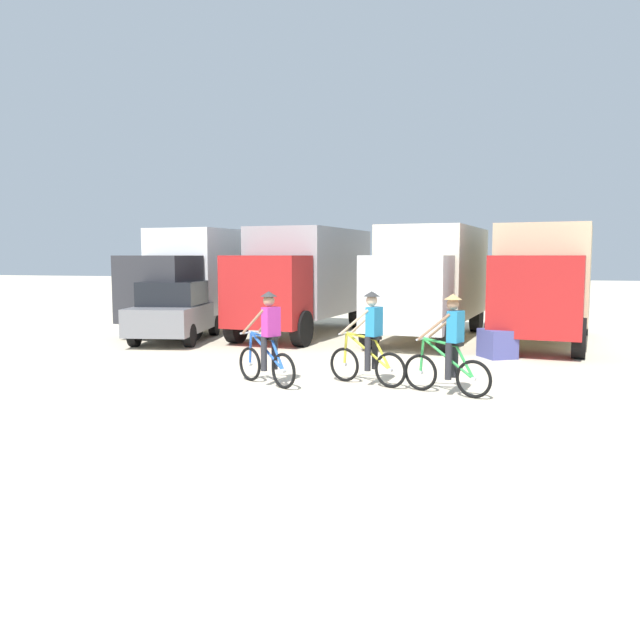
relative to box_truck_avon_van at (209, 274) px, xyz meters
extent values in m
plane|color=beige|center=(5.03, -10.30, -1.87)|extent=(120.00, 120.00, 0.00)
cube|color=white|center=(0.07, 0.57, 0.13)|extent=(3.05, 5.47, 2.70)
cube|color=#2D2D33|center=(-0.36, -2.80, -0.37)|extent=(2.37, 1.77, 2.00)
cube|color=black|center=(-0.45, -3.50, -0.02)|extent=(2.02, 0.34, 0.80)
cylinder|color=black|center=(0.66, -2.83, -1.37)|extent=(0.45, 1.03, 1.00)
cylinder|color=black|center=(-1.36, -2.57, -1.37)|extent=(0.45, 1.03, 1.00)
cylinder|color=black|center=(1.30, 2.12, -1.37)|extent=(0.45, 1.03, 1.00)
cylinder|color=black|center=(-0.72, 2.38, -1.37)|extent=(0.45, 1.03, 1.00)
cube|color=#9E9EA3|center=(3.52, 0.22, 0.13)|extent=(2.97, 5.44, 2.70)
cube|color=#B21E1E|center=(3.14, -3.16, -0.37)|extent=(2.36, 1.74, 2.00)
cube|color=black|center=(3.06, -3.86, -0.02)|extent=(2.02, 0.31, 0.80)
cylinder|color=black|center=(4.16, -3.18, -1.37)|extent=(0.43, 1.03, 1.00)
cylinder|color=black|center=(2.14, -2.95, -1.37)|extent=(0.43, 1.03, 1.00)
cylinder|color=black|center=(4.73, 1.78, -1.37)|extent=(0.43, 1.03, 1.00)
cylinder|color=black|center=(2.70, 2.01, -1.37)|extent=(0.43, 1.03, 1.00)
cube|color=beige|center=(7.51, 0.06, 0.13)|extent=(3.10, 5.48, 2.70)
cube|color=silver|center=(7.03, -3.30, -0.37)|extent=(2.39, 1.79, 2.00)
cube|color=black|center=(6.94, -4.00, -0.02)|extent=(2.02, 0.36, 0.80)
cylinder|color=black|center=(8.06, -3.35, -1.37)|extent=(0.46, 1.03, 1.00)
cylinder|color=black|center=(6.04, -3.06, -1.37)|extent=(0.46, 1.03, 1.00)
cylinder|color=black|center=(8.76, 1.59, -1.37)|extent=(0.46, 1.03, 1.00)
cylinder|color=black|center=(6.74, 1.88, -1.37)|extent=(0.46, 1.03, 1.00)
cube|color=#CCB78E|center=(10.74, -0.01, 0.13)|extent=(3.16, 5.50, 2.70)
cube|color=#B21E1E|center=(10.23, -3.37, -0.37)|extent=(2.40, 1.81, 2.00)
cube|color=black|center=(10.12, -4.06, -0.02)|extent=(2.01, 0.38, 0.80)
cylinder|color=black|center=(11.25, -3.42, -1.37)|extent=(0.47, 1.04, 1.00)
cylinder|color=black|center=(9.24, -3.11, -1.37)|extent=(0.47, 1.04, 1.00)
cylinder|color=black|center=(12.01, 1.51, -1.37)|extent=(0.47, 1.04, 1.00)
cylinder|color=black|center=(9.99, 1.82, -1.37)|extent=(0.47, 1.04, 1.00)
cube|color=slate|center=(0.24, -2.88, -1.17)|extent=(2.41, 4.43, 0.76)
cube|color=black|center=(0.27, -3.03, -0.45)|extent=(1.92, 2.33, 0.68)
cylinder|color=black|center=(-0.74, -1.72, -1.55)|extent=(0.32, 0.67, 0.64)
cylinder|color=black|center=(0.80, -1.47, -1.55)|extent=(0.32, 0.67, 0.64)
cylinder|color=black|center=(-0.32, -4.29, -1.55)|extent=(0.32, 0.67, 0.64)
cylinder|color=black|center=(1.22, -4.04, -1.55)|extent=(0.32, 0.67, 0.64)
torus|color=black|center=(4.51, -8.06, -1.53)|extent=(0.61, 0.42, 0.68)
cylinder|color=silver|center=(4.51, -8.06, -1.53)|extent=(0.11, 0.11, 0.08)
torus|color=black|center=(5.39, -8.62, -1.53)|extent=(0.61, 0.42, 0.68)
cylinder|color=silver|center=(5.39, -8.62, -1.53)|extent=(0.11, 0.11, 0.08)
cylinder|color=blue|center=(4.97, -8.36, -1.21)|extent=(0.89, 0.59, 0.68)
cylinder|color=blue|center=(4.82, -8.26, -0.93)|extent=(0.58, 0.40, 0.13)
cylinder|color=blue|center=(5.25, -8.53, -1.25)|extent=(0.35, 0.25, 0.59)
cylinder|color=blue|center=(4.53, -8.07, -1.21)|extent=(0.11, 0.10, 0.64)
cylinder|color=silver|center=(4.55, -8.09, -0.89)|extent=(0.31, 0.46, 0.04)
cube|color=black|center=(5.10, -8.44, -0.94)|extent=(0.27, 0.23, 0.06)
cube|color=#AD2D8C|center=(5.08, -8.43, -0.63)|extent=(0.34, 0.38, 0.56)
sphere|color=#A87A5B|center=(5.03, -8.40, -0.23)|extent=(0.22, 0.22, 0.22)
cone|color=#333333|center=(5.03, -8.40, -0.10)|extent=(0.32, 0.32, 0.10)
cylinder|color=#26262B|center=(4.96, -8.51, -1.24)|extent=(0.12, 0.12, 0.66)
cylinder|color=#26262B|center=(5.10, -8.29, -1.24)|extent=(0.12, 0.12, 0.66)
cylinder|color=#A87A5B|center=(4.70, -8.40, -0.65)|extent=(0.57, 0.35, 0.53)
cylinder|color=#A87A5B|center=(4.90, -8.09, -0.65)|extent=(0.54, 0.41, 0.53)
torus|color=black|center=(6.35, -7.65, -1.53)|extent=(0.65, 0.31, 0.68)
cylinder|color=silver|center=(6.35, -7.65, -1.53)|extent=(0.10, 0.10, 0.08)
torus|color=black|center=(7.32, -8.04, -1.53)|extent=(0.65, 0.31, 0.68)
cylinder|color=silver|center=(7.32, -8.04, -1.53)|extent=(0.10, 0.10, 0.08)
cylinder|color=gold|center=(6.86, -7.85, -1.21)|extent=(0.97, 0.43, 0.68)
cylinder|color=gold|center=(6.70, -7.79, -0.93)|extent=(0.63, 0.29, 0.13)
cylinder|color=gold|center=(7.16, -7.98, -1.25)|extent=(0.38, 0.19, 0.59)
cylinder|color=gold|center=(6.37, -7.66, -1.21)|extent=(0.11, 0.08, 0.64)
cylinder|color=silver|center=(6.39, -7.67, -0.89)|extent=(0.23, 0.50, 0.04)
cube|color=black|center=(7.00, -7.91, -0.94)|extent=(0.27, 0.20, 0.06)
cube|color=teal|center=(6.98, -7.91, -0.63)|extent=(0.31, 0.37, 0.56)
sphere|color=beige|center=(6.93, -7.88, -0.23)|extent=(0.22, 0.22, 0.22)
cone|color=#333333|center=(6.93, -7.88, -0.10)|extent=(0.32, 0.32, 0.10)
cylinder|color=#26262B|center=(6.88, -8.00, -1.24)|extent=(0.12, 0.12, 0.66)
cylinder|color=#26262B|center=(6.98, -7.76, -1.24)|extent=(0.12, 0.12, 0.66)
cylinder|color=beige|center=(6.60, -7.95, -0.65)|extent=(0.61, 0.24, 0.53)
cylinder|color=beige|center=(6.74, -7.61, -0.65)|extent=(0.59, 0.32, 0.53)
torus|color=black|center=(7.90, -8.13, -1.53)|extent=(0.65, 0.32, 0.68)
cylinder|color=silver|center=(7.90, -8.13, -1.53)|extent=(0.10, 0.10, 0.08)
torus|color=black|center=(8.86, -8.55, -1.53)|extent=(0.65, 0.32, 0.68)
cylinder|color=silver|center=(8.86, -8.55, -1.53)|extent=(0.10, 0.10, 0.08)
cylinder|color=green|center=(8.40, -8.35, -1.21)|extent=(0.96, 0.45, 0.68)
cylinder|color=green|center=(8.24, -8.28, -0.93)|extent=(0.63, 0.31, 0.13)
cylinder|color=green|center=(8.70, -8.48, -1.25)|extent=(0.38, 0.20, 0.59)
cylinder|color=green|center=(7.92, -8.14, -1.21)|extent=(0.11, 0.09, 0.64)
cylinder|color=silver|center=(7.94, -8.15, -0.89)|extent=(0.24, 0.49, 0.04)
cube|color=black|center=(8.54, -8.41, -0.94)|extent=(0.27, 0.20, 0.06)
cube|color=teal|center=(8.53, -8.40, -0.63)|extent=(0.31, 0.37, 0.56)
sphere|color=#A87A5B|center=(8.47, -8.38, -0.23)|extent=(0.22, 0.22, 0.22)
cone|color=tan|center=(8.47, -8.38, -0.10)|extent=(0.32, 0.32, 0.10)
cylinder|color=#26262B|center=(8.42, -8.50, -1.24)|extent=(0.12, 0.12, 0.66)
cylinder|color=#26262B|center=(8.52, -8.26, -1.24)|extent=(0.12, 0.12, 0.66)
cylinder|color=#A87A5B|center=(8.15, -8.44, -0.65)|extent=(0.61, 0.25, 0.53)
cylinder|color=#A87A5B|center=(8.29, -8.10, -0.65)|extent=(0.58, 0.33, 0.53)
cube|color=#4C5199|center=(9.34, -3.79, -1.53)|extent=(1.01, 1.05, 0.70)
camera|label=1|loc=(9.03, -19.86, 0.61)|focal=35.77mm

